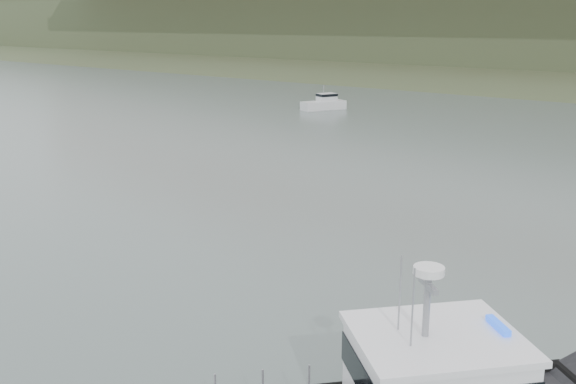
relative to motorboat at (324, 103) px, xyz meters
The scene contains 2 objects.
ground 54.34m from the motorboat, 60.03° to the right, with size 400.00×400.00×0.00m, color #52625D.
motorboat is the anchor object (origin of this frame).
Camera 1 is at (16.05, -12.41, 9.75)m, focal length 40.00 mm.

